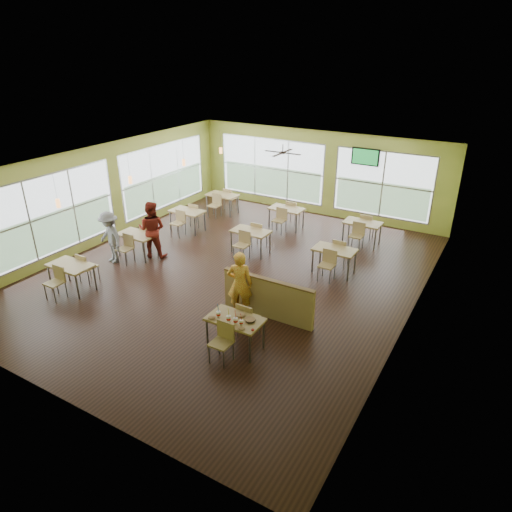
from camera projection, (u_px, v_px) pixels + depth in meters
name	position (u px, v px, depth m)	size (l,w,h in m)	color
room	(232.00, 221.00, 12.61)	(12.00, 12.04, 3.20)	black
window_bays	(217.00, 185.00, 16.28)	(9.24, 10.24, 2.38)	white
main_table	(235.00, 323.00, 9.76)	(1.22, 1.52, 0.87)	tan
half_wall_divider	(268.00, 298.00, 10.94)	(2.40, 0.14, 1.04)	tan
dining_tables	(234.00, 228.00, 14.84)	(6.92, 8.72, 0.87)	tan
pendant_lights	(157.00, 171.00, 14.24)	(0.11, 7.31, 0.86)	#2D2119
ceiling_fan	(283.00, 152.00, 14.39)	(1.25, 1.25, 0.29)	#2D2119
tv_backwall	(365.00, 157.00, 16.05)	(1.00, 0.07, 0.60)	black
man_plaid	(240.00, 284.00, 10.91)	(0.61, 0.40, 1.68)	orange
patron_maroon	(152.00, 229.00, 13.99)	(0.87, 0.67, 1.78)	maroon
patron_grey	(110.00, 237.00, 13.65)	(1.04, 0.60, 1.60)	slate
cup_blue	(218.00, 314.00, 9.72)	(0.10, 0.10, 0.37)	white
cup_yellow	(229.00, 319.00, 9.56)	(0.10, 0.10, 0.37)	white
cup_red_near	(236.00, 321.00, 9.49)	(0.10, 0.10, 0.37)	white
cup_red_far	(241.00, 322.00, 9.45)	(0.09, 0.09, 0.32)	white
food_basket	(250.00, 320.00, 9.59)	(0.24, 0.24, 0.05)	black
ketchup_cup	(253.00, 330.00, 9.30)	(0.06, 0.06, 0.03)	#961205
wrapper_left	(212.00, 318.00, 9.69)	(0.17, 0.15, 0.04)	#8B6443
wrapper_mid	(240.00, 315.00, 9.78)	(0.22, 0.20, 0.06)	#8B6443
wrapper_right	(242.00, 329.00, 9.32)	(0.14, 0.13, 0.04)	#8B6443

